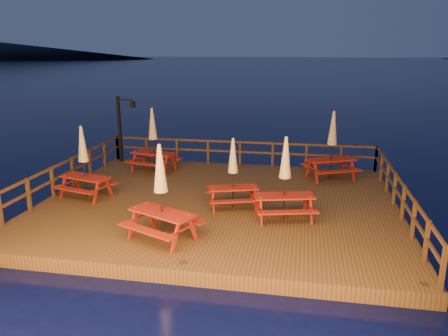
{
  "coord_description": "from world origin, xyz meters",
  "views": [
    {
      "loc": [
        2.76,
        -14.0,
        5.53
      ],
      "look_at": [
        0.06,
        0.6,
        1.41
      ],
      "focal_mm": 35.0,
      "sensor_mm": 36.0,
      "label": 1
    }
  ],
  "objects_px": {
    "lamp_post": "(123,123)",
    "picnic_table_1": "(332,144)",
    "picnic_table_0": "(161,191)",
    "picnic_table_2": "(84,161)"
  },
  "relations": [
    {
      "from": "lamp_post",
      "to": "picnic_table_1",
      "type": "distance_m",
      "value": 9.36
    },
    {
      "from": "lamp_post",
      "to": "picnic_table_1",
      "type": "height_order",
      "value": "lamp_post"
    },
    {
      "from": "lamp_post",
      "to": "picnic_table_1",
      "type": "xyz_separation_m",
      "value": [
        9.29,
        -1.15,
        -0.37
      ]
    },
    {
      "from": "picnic_table_0",
      "to": "picnic_table_2",
      "type": "height_order",
      "value": "picnic_table_0"
    },
    {
      "from": "lamp_post",
      "to": "picnic_table_2",
      "type": "xyz_separation_m",
      "value": [
        0.7,
        -5.05,
        -0.47
      ]
    },
    {
      "from": "picnic_table_1",
      "to": "picnic_table_2",
      "type": "height_order",
      "value": "picnic_table_1"
    },
    {
      "from": "lamp_post",
      "to": "picnic_table_2",
      "type": "distance_m",
      "value": 5.12
    },
    {
      "from": "picnic_table_1",
      "to": "picnic_table_2",
      "type": "distance_m",
      "value": 9.43
    },
    {
      "from": "lamp_post",
      "to": "picnic_table_0",
      "type": "xyz_separation_m",
      "value": [
        4.45,
        -7.91,
        -0.4
      ]
    },
    {
      "from": "lamp_post",
      "to": "picnic_table_1",
      "type": "bearing_deg",
      "value": -7.09
    }
  ]
}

